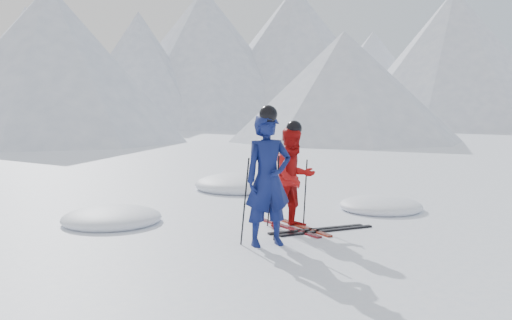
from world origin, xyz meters
name	(u,v)px	position (x,y,z in m)	size (l,w,h in m)	color
ground	(371,220)	(0.00, 0.00, 0.00)	(160.00, 160.00, 0.00)	white
mountain_range	(174,48)	(5.71, 35.31, 6.72)	(106.15, 62.94, 15.53)	#B2BCD1
skier_blue	(268,180)	(-2.41, -0.88, 0.95)	(0.70, 0.46, 1.91)	#0D164F
skier_red	(294,178)	(-1.55, 0.01, 0.83)	(0.81, 0.63, 1.66)	#AF0E0E
pole_blue_left	(245,201)	(-2.71, -0.73, 0.64)	(0.02, 0.02, 1.27)	black
pole_blue_right	(276,198)	(-2.16, -0.63, 0.64)	(0.02, 0.02, 1.27)	black
pole_red_left	(271,193)	(-1.85, 0.26, 0.55)	(0.02, 0.02, 1.11)	black
pole_red_right	(305,192)	(-1.25, 0.16, 0.55)	(0.02, 0.02, 1.11)	black
ski_worn_left	(287,227)	(-1.67, 0.01, 0.01)	(0.09, 1.70, 0.03)	black
ski_worn_right	(300,226)	(-1.43, 0.01, 0.01)	(0.09, 1.70, 0.03)	black
ski_loose_a	(317,229)	(-1.29, -0.32, 0.01)	(0.09, 1.70, 0.03)	black
ski_loose_b	(327,231)	(-1.19, -0.47, 0.01)	(0.09, 1.70, 0.03)	black
snow_lumps	(243,198)	(-1.24, 3.05, 0.00)	(6.64, 5.57, 0.52)	white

